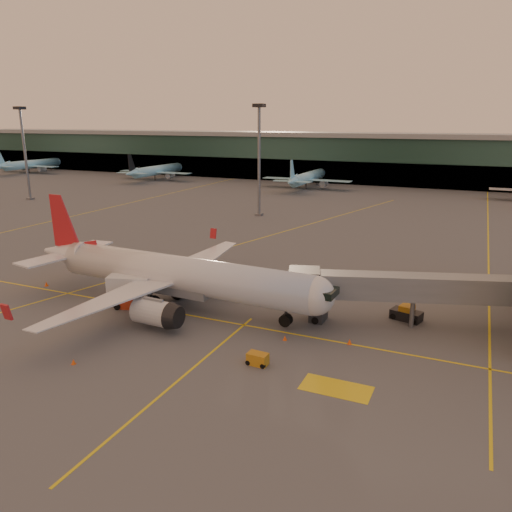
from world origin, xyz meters
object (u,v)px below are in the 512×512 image
at_px(gpu_cart, 258,359).
at_px(pushback_tug, 406,314).
at_px(catering_truck, 130,290).
at_px(main_airplane, 172,275).

distance_m(gpu_cart, pushback_tug, 20.20).
relative_size(catering_truck, gpu_cart, 2.75).
height_order(main_airplane, catering_truck, main_airplane).
bearing_deg(gpu_cart, catering_truck, 163.00).
bearing_deg(main_airplane, gpu_cart, -29.20).
height_order(catering_truck, gpu_cart, catering_truck).
xyz_separation_m(catering_truck, pushback_tug, (31.19, 9.60, -1.54)).
relative_size(main_airplane, pushback_tug, 11.14).
bearing_deg(gpu_cart, pushback_tug, 59.52).
relative_size(main_airplane, catering_truck, 7.54).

